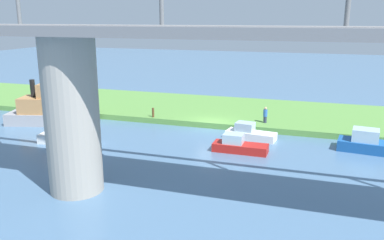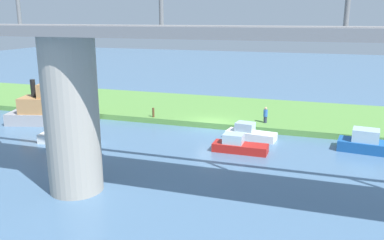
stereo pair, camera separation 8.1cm
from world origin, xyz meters
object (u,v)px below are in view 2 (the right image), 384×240
object	(u,v)px
bridge_pylon	(72,116)
person_on_bank	(265,115)
mooring_post	(153,113)
motorboat_white	(250,133)
houseboat_blue	(55,107)
motorboat_red	(372,144)
pontoon_yellow	(239,145)
riverboat_paddlewheel	(67,136)

from	to	relation	value
bridge_pylon	person_on_bank	distance (m)	18.33
mooring_post	motorboat_white	bearing A→B (deg)	165.82
person_on_bank	houseboat_blue	world-z (taller)	houseboat_blue
person_on_bank	motorboat_red	distance (m)	9.13
mooring_post	pontoon_yellow	xyz separation A→B (m)	(-9.11, 5.69, -0.46)
houseboat_blue	bridge_pylon	bearing A→B (deg)	130.54
motorboat_red	pontoon_yellow	xyz separation A→B (m)	(9.10, 2.89, -0.12)
motorboat_red	riverboat_paddlewheel	bearing A→B (deg)	12.47
mooring_post	riverboat_paddlewheel	size ratio (longest dim) A/B	0.18
pontoon_yellow	houseboat_blue	bearing A→B (deg)	-8.47
person_on_bank	riverboat_paddlewheel	size ratio (longest dim) A/B	0.30
person_on_bank	riverboat_paddlewheel	world-z (taller)	person_on_bank
motorboat_white	riverboat_paddlewheel	bearing A→B (deg)	22.04
person_on_bank	pontoon_yellow	bearing A→B (deg)	82.46
motorboat_red	motorboat_white	xyz separation A→B (m)	(8.90, -0.45, -0.12)
riverboat_paddlewheel	motorboat_red	bearing A→B (deg)	-167.53
bridge_pylon	motorboat_white	world-z (taller)	bridge_pylon
motorboat_white	riverboat_paddlewheel	world-z (taller)	riverboat_paddlewheel
houseboat_blue	riverboat_paddlewheel	distance (m)	6.43
mooring_post	riverboat_paddlewheel	bearing A→B (deg)	63.28
bridge_pylon	mooring_post	bearing A→B (deg)	-82.91
bridge_pylon	motorboat_white	size ratio (longest dim) A/B	2.10
person_on_bank	bridge_pylon	bearing A→B (deg)	63.16
person_on_bank	riverboat_paddlewheel	xyz separation A→B (m)	(13.89, 8.87, -0.67)
pontoon_yellow	riverboat_paddlewheel	bearing A→B (deg)	8.74
riverboat_paddlewheel	pontoon_yellow	bearing A→B (deg)	-171.26
houseboat_blue	motorboat_white	world-z (taller)	houseboat_blue
bridge_pylon	motorboat_red	world-z (taller)	bridge_pylon
mooring_post	motorboat_red	size ratio (longest dim) A/B	0.17
riverboat_paddlewheel	mooring_post	bearing A→B (deg)	-116.72
mooring_post	houseboat_blue	distance (m)	8.85
houseboat_blue	pontoon_yellow	bearing A→B (deg)	171.53
riverboat_paddlewheel	pontoon_yellow	world-z (taller)	riverboat_paddlewheel
houseboat_blue	motorboat_red	distance (m)	26.50
motorboat_white	riverboat_paddlewheel	distance (m)	14.22
pontoon_yellow	person_on_bank	bearing A→B (deg)	-97.54
mooring_post	houseboat_blue	bearing A→B (deg)	20.55
person_on_bank	motorboat_white	distance (m)	3.68
riverboat_paddlewheel	bridge_pylon	bearing A→B (deg)	128.27
motorboat_red	riverboat_paddlewheel	world-z (taller)	motorboat_red
bridge_pylon	mooring_post	size ratio (longest dim) A/B	9.95
bridge_pylon	motorboat_red	bearing A→B (deg)	-143.40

